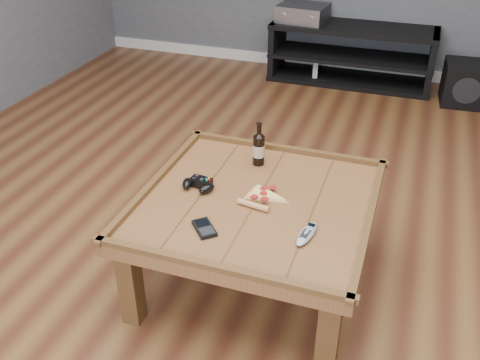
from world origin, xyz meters
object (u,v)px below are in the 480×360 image
(media_console, at_px, (351,55))
(game_console, at_px, (315,70))
(game_controller, at_px, (199,184))
(remote_control, at_px, (307,234))
(coffee_table, at_px, (257,211))
(av_receiver, at_px, (303,13))
(subwoofer, at_px, (465,83))
(beer_bottle, at_px, (259,148))
(pizza_slice, at_px, (262,197))
(smartphone, at_px, (204,228))

(media_console, xyz_separation_m, game_console, (-0.30, -0.05, -0.15))
(game_console, bearing_deg, media_console, -4.56)
(game_controller, relative_size, remote_control, 0.94)
(coffee_table, relative_size, game_controller, 6.04)
(av_receiver, bearing_deg, coffee_table, -74.50)
(subwoofer, bearing_deg, remote_control, -108.17)
(game_console, bearing_deg, subwoofer, -20.24)
(media_console, bearing_deg, av_receiver, -179.34)
(media_console, xyz_separation_m, beer_bottle, (-0.09, -2.44, 0.29))
(remote_control, distance_m, av_receiver, 3.01)
(pizza_slice, bearing_deg, subwoofer, 79.18)
(beer_bottle, distance_m, subwoofer, 2.52)
(game_controller, bearing_deg, subwoofer, 71.86)
(media_console, relative_size, subwoofer, 3.88)
(game_controller, distance_m, av_receiver, 2.74)
(coffee_table, relative_size, media_console, 0.74)
(remote_control, bearing_deg, pizza_slice, 149.74)
(coffee_table, xyz_separation_m, game_controller, (-0.28, 0.01, 0.08))
(smartphone, bearing_deg, coffee_table, 21.85)
(game_console, bearing_deg, av_receiver, 148.33)
(smartphone, xyz_separation_m, remote_control, (0.40, 0.09, 0.00))
(media_console, distance_m, av_receiver, 0.56)
(smartphone, bearing_deg, pizza_slice, 20.84)
(subwoofer, relative_size, game_console, 1.74)
(coffee_table, xyz_separation_m, remote_control, (0.26, -0.18, 0.07))
(smartphone, distance_m, game_console, 3.00)
(coffee_table, distance_m, beer_bottle, 0.35)
(beer_bottle, xyz_separation_m, smartphone, (-0.05, -0.58, -0.08))
(media_console, relative_size, pizza_slice, 4.99)
(game_console, bearing_deg, smartphone, -101.31)
(media_console, bearing_deg, pizza_slice, -89.64)
(coffee_table, height_order, game_controller, game_controller)
(subwoofer, height_order, game_console, subwoofer)
(media_console, relative_size, smartphone, 10.04)
(subwoofer, xyz_separation_m, game_console, (-1.25, 0.13, -0.07))
(pizza_slice, bearing_deg, game_console, 105.99)
(beer_bottle, relative_size, subwoofer, 0.61)
(game_controller, height_order, remote_control, game_controller)
(media_console, bearing_deg, remote_control, -84.85)
(media_console, height_order, remote_control, media_console)
(media_console, height_order, beer_bottle, beer_bottle)
(subwoofer, bearing_deg, coffee_table, -114.45)
(beer_bottle, height_order, pizza_slice, beer_bottle)
(subwoofer, bearing_deg, beer_bottle, -118.85)
(media_console, bearing_deg, game_console, -170.10)
(coffee_table, distance_m, game_console, 2.73)
(pizza_slice, relative_size, smartphone, 2.01)
(coffee_table, relative_size, smartphone, 7.38)
(coffee_table, bearing_deg, subwoofer, 69.74)
(media_console, bearing_deg, beer_bottle, -92.09)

